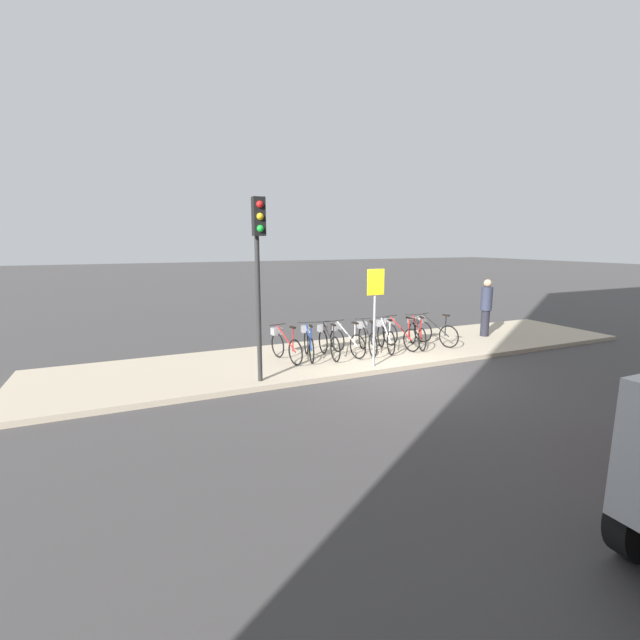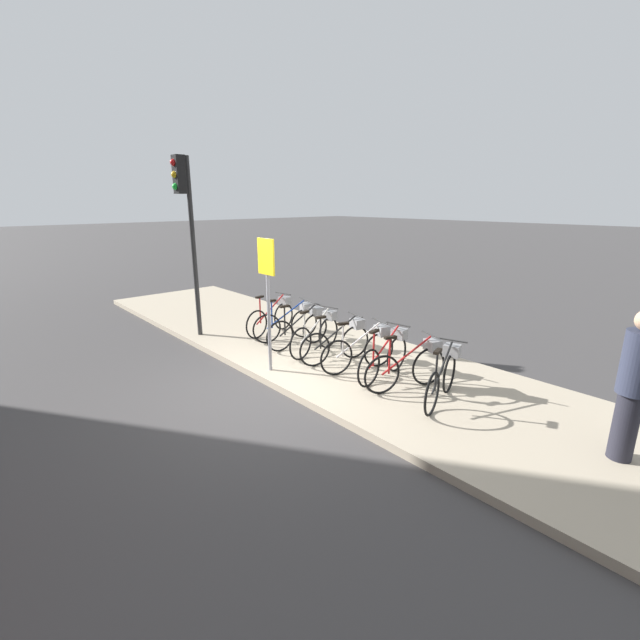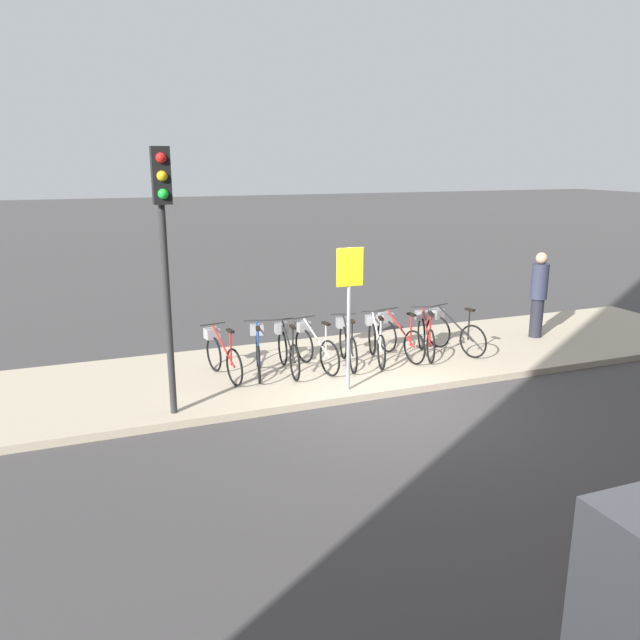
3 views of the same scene
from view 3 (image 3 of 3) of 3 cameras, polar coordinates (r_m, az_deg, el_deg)
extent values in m
plane|color=#423F3F|center=(10.22, 5.76, -7.17)|extent=(120.00, 120.00, 0.00)
cube|color=#B7A88E|center=(11.63, 2.03, -4.08)|extent=(16.50, 3.37, 0.12)
torus|color=black|center=(10.38, -7.83, -4.30)|extent=(0.15, 0.63, 0.64)
torus|color=black|center=(11.15, -9.68, -3.06)|extent=(0.15, 0.63, 0.64)
cylinder|color=red|center=(10.69, -8.84, -2.35)|extent=(0.20, 0.88, 0.54)
cylinder|color=red|center=(10.40, -8.16, -2.63)|extent=(0.04, 0.04, 0.57)
cube|color=black|center=(10.31, -8.22, -1.00)|extent=(0.11, 0.21, 0.04)
cylinder|color=#262626|center=(11.00, -9.79, -0.36)|extent=(0.46, 0.11, 0.02)
cube|color=gray|center=(11.09, -9.85, -1.21)|extent=(0.27, 0.24, 0.18)
torus|color=black|center=(10.45, -5.60, -4.10)|extent=(0.19, 0.63, 0.64)
torus|color=black|center=(11.29, -5.75, -2.70)|extent=(0.19, 0.63, 0.64)
cylinder|color=navy|center=(10.80, -5.71, -2.08)|extent=(0.24, 0.87, 0.54)
cylinder|color=navy|center=(10.48, -5.66, -2.41)|extent=(0.04, 0.04, 0.57)
cube|color=black|center=(10.40, -5.70, -0.79)|extent=(0.12, 0.21, 0.04)
cylinder|color=#262626|center=(11.14, -5.82, -0.04)|extent=(0.45, 0.13, 0.02)
cube|color=gray|center=(11.23, -5.81, -0.87)|extent=(0.28, 0.25, 0.18)
torus|color=black|center=(10.53, -2.32, -3.91)|extent=(0.08, 0.64, 0.64)
torus|color=black|center=(11.34, -3.43, -2.58)|extent=(0.08, 0.64, 0.64)
cylinder|color=black|center=(10.86, -2.92, -1.93)|extent=(0.10, 0.89, 0.54)
cylinder|color=black|center=(10.55, -2.50, -2.24)|extent=(0.03, 0.03, 0.57)
cube|color=black|center=(10.47, -2.52, -0.63)|extent=(0.08, 0.20, 0.04)
cylinder|color=#262626|center=(11.19, -3.47, 0.08)|extent=(0.46, 0.06, 0.02)
cube|color=gray|center=(11.28, -3.52, -0.75)|extent=(0.25, 0.22, 0.18)
torus|color=black|center=(10.75, 0.89, -3.51)|extent=(0.15, 0.63, 0.64)
torus|color=black|center=(11.46, -1.45, -2.37)|extent=(0.15, 0.63, 0.64)
cylinder|color=beige|center=(11.03, -0.32, -1.65)|extent=(0.19, 0.88, 0.54)
cylinder|color=beige|center=(10.76, 0.55, -1.90)|extent=(0.04, 0.04, 0.57)
cube|color=black|center=(10.68, 0.55, -0.32)|extent=(0.10, 0.21, 0.04)
cylinder|color=#262626|center=(11.31, -1.47, 0.26)|extent=(0.46, 0.11, 0.02)
cube|color=gray|center=(11.40, -1.59, -0.57)|extent=(0.27, 0.24, 0.18)
torus|color=black|center=(10.89, 3.05, -3.29)|extent=(0.17, 0.63, 0.64)
torus|color=black|center=(11.70, 2.14, -2.01)|extent=(0.17, 0.63, 0.64)
cylinder|color=black|center=(11.22, 2.59, -1.38)|extent=(0.21, 0.88, 0.54)
cylinder|color=black|center=(10.92, 2.93, -1.67)|extent=(0.04, 0.04, 0.57)
cube|color=black|center=(10.84, 2.95, -0.12)|extent=(0.11, 0.21, 0.04)
cylinder|color=#262626|center=(11.56, 2.16, 0.56)|extent=(0.46, 0.12, 0.02)
cube|color=gray|center=(11.65, 2.11, -0.24)|extent=(0.28, 0.24, 0.18)
torus|color=black|center=(11.12, 5.65, -2.96)|extent=(0.20, 0.63, 0.64)
torus|color=black|center=(11.94, 4.79, -1.72)|extent=(0.20, 0.63, 0.64)
cylinder|color=silver|center=(11.46, 5.23, -1.09)|extent=(0.26, 0.87, 0.54)
cylinder|color=silver|center=(11.15, 5.56, -1.37)|extent=(0.04, 0.04, 0.57)
cube|color=black|center=(11.08, 5.59, 0.15)|extent=(0.12, 0.21, 0.04)
cylinder|color=#262626|center=(11.80, 4.84, 0.81)|extent=(0.45, 0.14, 0.02)
cube|color=gray|center=(11.89, 4.78, 0.02)|extent=(0.28, 0.25, 0.18)
torus|color=black|center=(11.48, 8.63, -2.49)|extent=(0.12, 0.64, 0.64)
torus|color=black|center=(12.16, 6.13, -1.46)|extent=(0.12, 0.64, 0.64)
cylinder|color=red|center=(11.75, 7.38, -0.77)|extent=(0.15, 0.89, 0.54)
cylinder|color=red|center=(11.50, 8.31, -0.98)|extent=(0.04, 0.04, 0.57)
cube|color=black|center=(11.42, 8.37, 0.50)|extent=(0.10, 0.21, 0.04)
cylinder|color=#262626|center=(12.02, 6.20, 1.02)|extent=(0.46, 0.09, 0.02)
cube|color=gray|center=(12.10, 6.04, 0.24)|extent=(0.27, 0.23, 0.18)
torus|color=black|center=(11.60, 10.09, -2.39)|extent=(0.24, 0.62, 0.64)
torus|color=black|center=(12.42, 9.25, -1.23)|extent=(0.24, 0.62, 0.64)
cylinder|color=red|center=(11.94, 9.71, -0.61)|extent=(0.32, 0.85, 0.54)
cylinder|color=red|center=(11.63, 10.03, -0.87)|extent=(0.04, 0.04, 0.57)
cube|color=black|center=(11.56, 10.10, 0.60)|extent=(0.13, 0.21, 0.04)
cylinder|color=#262626|center=(12.29, 9.35, 1.21)|extent=(0.44, 0.17, 0.02)
cube|color=gray|center=(12.38, 9.27, 0.45)|extent=(0.29, 0.27, 0.18)
torus|color=black|center=(12.08, 13.81, -1.91)|extent=(0.22, 0.62, 0.64)
torus|color=black|center=(12.61, 10.74, -1.05)|extent=(0.22, 0.62, 0.64)
cylinder|color=black|center=(12.27, 12.30, -0.33)|extent=(0.28, 0.86, 0.54)
cylinder|color=black|center=(12.07, 13.45, -0.49)|extent=(0.04, 0.04, 0.57)
cube|color=black|center=(12.00, 13.54, 0.93)|extent=(0.12, 0.21, 0.04)
cylinder|color=#262626|center=(12.48, 10.85, 1.35)|extent=(0.45, 0.15, 0.02)
cube|color=gray|center=(12.56, 10.64, 0.58)|extent=(0.29, 0.26, 0.18)
cylinder|color=#23232D|center=(13.87, 19.18, 0.19)|extent=(0.26, 0.26, 0.82)
cylinder|color=#2D3347|center=(13.71, 19.44, 3.35)|extent=(0.34, 0.34, 0.73)
sphere|color=tan|center=(13.63, 19.61, 5.35)|extent=(0.24, 0.24, 0.24)
cylinder|color=#2D2D2D|center=(9.03, -13.88, 2.99)|extent=(0.10, 0.10, 3.80)
cube|color=black|center=(8.69, -14.33, 12.68)|extent=(0.24, 0.20, 0.75)
sphere|color=red|center=(8.59, -14.34, 14.17)|extent=(0.14, 0.14, 0.14)
sphere|color=gold|center=(8.59, -14.24, 12.64)|extent=(0.14, 0.14, 0.14)
sphere|color=green|center=(8.60, -14.15, 11.11)|extent=(0.14, 0.14, 0.14)
cylinder|color=#99999E|center=(9.88, 2.64, -0.05)|extent=(0.06, 0.06, 2.32)
cube|color=yellow|center=(9.69, 2.75, 4.86)|extent=(0.44, 0.03, 0.60)
camera|label=1|loc=(1.53, -93.05, -28.31)|focal=24.00mm
camera|label=2|loc=(10.83, 43.66, 6.71)|focal=24.00mm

